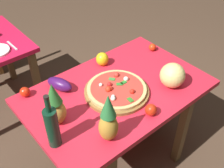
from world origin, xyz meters
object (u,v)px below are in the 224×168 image
melon (172,75)px  tomato_by_bottle (151,110)px  pineapple_left (55,106)px  display_table (117,99)px  wine_bottle (52,127)px  pineapple_right (108,120)px  bell_pepper (102,59)px  pizza (117,89)px  tomato_at_corner (152,47)px  eggplant (60,84)px  tomato_near_board (25,92)px  knife_utensil (12,46)px  pizza_board (117,92)px

melon → tomato_by_bottle: (-0.32, -0.11, -0.05)m
pineapple_left → display_table: bearing=-1.1°
wine_bottle → pineapple_right: wine_bottle is taller
melon → bell_pepper: melon is taller
pineapple_left → pizza: bearing=-4.4°
pineapple_right → tomato_at_corner: pineapple_right is taller
display_table → eggplant: bearing=138.8°
display_table → pizza: size_ratio=3.14×
pizza → eggplant: bearing=133.8°
pineapple_right → eggplant: bearing=88.2°
bell_pepper → tomato_near_board: (-0.64, 0.05, -0.01)m
pineapple_left → knife_utensil: (0.16, 1.02, -0.13)m
eggplant → knife_utensil: bearing=91.2°
pizza_board → pineapple_right: 0.42m
wine_bottle → pizza_board: bearing=10.2°
tomato_by_bottle → knife_utensil: (-0.33, 1.34, -0.03)m
display_table → tomato_at_corner: (0.56, 0.19, 0.12)m
bell_pepper → tomato_by_bottle: (-0.11, -0.63, -0.01)m
wine_bottle → tomato_near_board: bearing=83.5°
tomato_at_corner → knife_utensil: bearing=136.6°
pizza_board → knife_utensil: (-0.29, 1.05, -0.01)m
melon → tomato_at_corner: (0.23, 0.40, -0.06)m
pizza → tomato_by_bottle: pizza is taller
melon → tomato_by_bottle: 0.34m
pineapple_left → tomato_at_corner: (1.04, 0.18, -0.11)m
pineapple_left → pineapple_right: pineapple_right is taller
pizza → tomato_near_board: bearing=142.5°
knife_utensil → melon: bearing=-64.2°
pizza_board → tomato_at_corner: size_ratio=7.30×
pineapple_right → bell_pepper: bearing=54.1°
pineapple_left → melon: (0.81, -0.22, -0.05)m
pineapple_right → eggplant: size_ratio=1.70×
melon → eggplant: size_ratio=0.90×
eggplant → display_table: bearing=-41.2°
pizza → pineapple_left: size_ratio=1.35×
pizza → pineapple_right: pineapple_right is taller
pineapple_right → bell_pepper: size_ratio=3.12×
display_table → pizza: pizza is taller
bell_pepper → tomato_by_bottle: bell_pepper is taller
wine_bottle → knife_utensil: wine_bottle is taller
wine_bottle → melon: (0.91, -0.09, -0.05)m
tomato_near_board → knife_utensil: bearing=72.9°
pizza_board → melon: (0.36, -0.19, 0.08)m
tomato_near_board → pineapple_left: bearing=-82.9°
bell_pepper → tomato_at_corner: (0.45, -0.11, -0.02)m
pizza_board → wine_bottle: (-0.55, -0.10, 0.13)m
eggplant → knife_utensil: (-0.02, 0.76, -0.04)m
wine_bottle → melon: bearing=-5.6°
display_table → knife_utensil: bearing=107.2°
knife_utensil → pineapple_right: bearing=-91.9°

